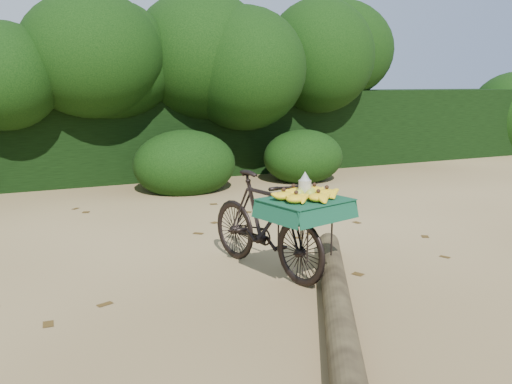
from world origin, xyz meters
name	(u,v)px	position (x,y,z in m)	size (l,w,h in m)	color
ground	(168,276)	(0.00, 0.00, 0.00)	(80.00, 80.00, 0.00)	tan
vendor_bicycle	(267,222)	(1.00, -0.31, 0.55)	(1.07, 1.90, 1.07)	black
fallen_log	(336,298)	(1.13, -1.47, 0.12)	(0.24, 0.24, 3.37)	brown
hedge_backdrop	(85,136)	(0.00, 6.30, 0.90)	(26.00, 1.80, 1.80)	black
tree_row	(51,82)	(-0.65, 5.50, 2.00)	(14.50, 2.00, 4.00)	black
bush_clumps	(131,171)	(0.50, 4.30, 0.45)	(8.80, 1.70, 0.90)	black
leaf_litter	(153,258)	(0.00, 0.65, 0.01)	(7.00, 7.30, 0.01)	#473213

